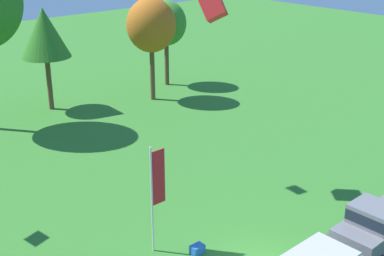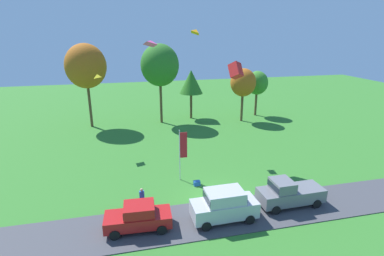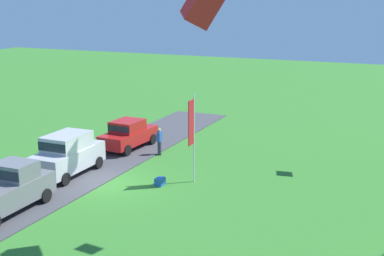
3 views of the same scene
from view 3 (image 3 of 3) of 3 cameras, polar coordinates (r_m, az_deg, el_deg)
ground_plane at (r=28.49m, az=-8.79°, el=-5.92°), size 120.00×120.00×0.00m
pavement_strip at (r=29.81m, az=-12.74°, el=-5.15°), size 36.00×4.40×0.06m
car_sedan_near_entrance at (r=34.49m, az=-6.82°, el=-0.57°), size 4.49×2.14×1.84m
car_suv_far_end at (r=29.89m, az=-13.14°, el=-2.57°), size 4.63×2.10×2.28m
car_pickup_mid_row at (r=25.65m, az=-19.14°, el=-6.17°), size 5.03×2.12×2.14m
person_on_lawn at (r=33.02m, az=-3.50°, el=-1.44°), size 0.36×0.24×1.71m
flag_banner at (r=27.44m, az=0.00°, el=-0.02°), size 0.71×0.08×4.70m
cooler_box at (r=27.97m, az=-3.44°, el=-5.72°), size 0.56×0.40×0.40m
kite_box_low_drifter at (r=20.08m, az=1.10°, el=12.94°), size 1.42×1.85×1.84m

